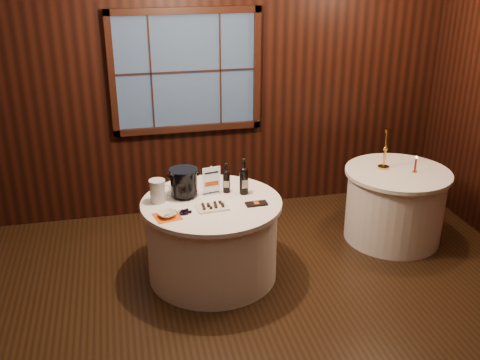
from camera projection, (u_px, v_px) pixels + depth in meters
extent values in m
plane|color=black|center=(235.00, 340.00, 4.47)|extent=(6.00, 6.00, 0.00)
cube|color=black|center=(186.00, 84.00, 6.14)|extent=(6.00, 0.02, 3.00)
cube|color=#354D70|center=(186.00, 71.00, 6.05)|extent=(1.50, 0.01, 1.20)
cylinder|color=white|center=(212.00, 241.00, 5.23)|extent=(1.20, 1.20, 0.73)
cylinder|color=white|center=(211.00, 203.00, 5.08)|extent=(1.28, 1.28, 0.04)
cylinder|color=white|center=(394.00, 207.00, 5.90)|extent=(1.00, 1.00, 0.73)
cylinder|color=white|center=(398.00, 173.00, 5.75)|extent=(1.08, 1.08, 0.04)
cube|color=silver|center=(211.00, 193.00, 5.22)|extent=(0.16, 0.11, 0.01)
cube|color=silver|center=(211.00, 179.00, 5.17)|extent=(0.02, 0.02, 0.26)
cube|color=white|center=(211.00, 180.00, 5.16)|extent=(0.17, 0.04, 0.24)
cylinder|color=black|center=(226.00, 183.00, 5.22)|extent=(0.07, 0.07, 0.18)
sphere|color=black|center=(226.00, 174.00, 5.19)|extent=(0.07, 0.07, 0.07)
cylinder|color=black|center=(226.00, 169.00, 5.17)|extent=(0.03, 0.03, 0.08)
cylinder|color=black|center=(226.00, 165.00, 5.15)|extent=(0.03, 0.03, 0.02)
cube|color=beige|center=(227.00, 184.00, 5.19)|extent=(0.05, 0.01, 0.06)
cylinder|color=black|center=(244.00, 183.00, 5.18)|extent=(0.08, 0.08, 0.22)
sphere|color=black|center=(244.00, 171.00, 5.14)|extent=(0.08, 0.08, 0.08)
cylinder|color=black|center=(244.00, 165.00, 5.12)|extent=(0.03, 0.03, 0.10)
cylinder|color=black|center=(244.00, 160.00, 5.10)|extent=(0.04, 0.04, 0.02)
cube|color=beige|center=(245.00, 184.00, 5.15)|extent=(0.06, 0.01, 0.08)
cylinder|color=black|center=(184.00, 195.00, 5.16)|extent=(0.19, 0.19, 0.03)
cylinder|color=black|center=(184.00, 182.00, 5.11)|extent=(0.25, 0.25, 0.21)
cylinder|color=black|center=(183.00, 170.00, 5.07)|extent=(0.26, 0.26, 0.02)
cube|color=white|center=(212.00, 207.00, 4.93)|extent=(0.29, 0.21, 0.02)
cube|color=black|center=(256.00, 204.00, 5.00)|extent=(0.20, 0.10, 0.02)
cylinder|color=#3B2C15|center=(177.00, 212.00, 4.81)|extent=(0.07, 0.01, 0.03)
cylinder|color=silver|center=(158.00, 192.00, 5.02)|extent=(0.14, 0.14, 0.20)
cylinder|color=silver|center=(157.00, 181.00, 4.98)|extent=(0.15, 0.15, 0.01)
torus|color=silver|center=(165.00, 190.00, 5.03)|extent=(0.10, 0.01, 0.10)
cube|color=#DC5812|center=(167.00, 217.00, 4.78)|extent=(0.26, 0.26, 0.00)
imported|color=white|center=(167.00, 214.00, 4.77)|extent=(0.19, 0.19, 0.04)
cylinder|color=gold|center=(383.00, 167.00, 5.82)|extent=(0.12, 0.12, 0.02)
cylinder|color=gold|center=(385.00, 149.00, 5.74)|extent=(0.03, 0.03, 0.37)
cylinder|color=gold|center=(387.00, 131.00, 5.66)|extent=(0.06, 0.06, 0.03)
cylinder|color=gold|center=(415.00, 172.00, 5.71)|extent=(0.05, 0.05, 0.01)
cylinder|color=#9A0D0B|center=(415.00, 165.00, 5.68)|extent=(0.02, 0.02, 0.14)
sphere|color=#FFB23F|center=(416.00, 157.00, 5.65)|extent=(0.02, 0.02, 0.02)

